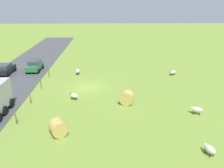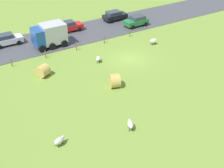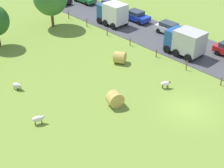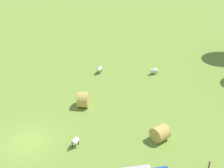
{
  "view_description": "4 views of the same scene",
  "coord_description": "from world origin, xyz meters",
  "px_view_note": "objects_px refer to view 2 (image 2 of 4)",
  "views": [
    {
      "loc": [
        -2.35,
        27.68,
        10.84
      ],
      "look_at": [
        -3.04,
        3.95,
        1.91
      ],
      "focal_mm": 36.72,
      "sensor_mm": 36.0,
      "label": 1
    },
    {
      "loc": [
        -28.15,
        20.01,
        17.79
      ],
      "look_at": [
        -6.39,
        6.58,
        1.76
      ],
      "focal_mm": 48.43,
      "sensor_mm": 36.0,
      "label": 2
    },
    {
      "loc": [
        -22.01,
        -13.14,
        18.19
      ],
      "look_at": [
        -3.77,
        6.42,
        1.46
      ],
      "focal_mm": 52.84,
      "sensor_mm": 36.0,
      "label": 3
    },
    {
      "loc": [
        22.23,
        3.16,
        17.66
      ],
      "look_at": [
        -6.37,
        8.28,
        1.21
      ],
      "focal_mm": 52.11,
      "sensor_mm": 36.0,
      "label": 4
    }
  ],
  "objects_px": {
    "hay_bale_0": "(115,81)",
    "hay_bale_1": "(43,71)",
    "sheep_2": "(59,141)",
    "car_1": "(6,39)",
    "car_0": "(136,21)",
    "sheep_0": "(153,41)",
    "car_3": "(68,26)",
    "sheep_4": "(130,124)",
    "truck_0": "(49,35)",
    "sheep_1": "(98,58)",
    "car_5": "(115,15)"
  },
  "relations": [
    {
      "from": "hay_bale_0",
      "to": "hay_bale_1",
      "type": "relative_size",
      "value": 1.1
    },
    {
      "from": "sheep_2",
      "to": "car_1",
      "type": "bearing_deg",
      "value": -4.5
    },
    {
      "from": "hay_bale_0",
      "to": "car_0",
      "type": "xyz_separation_m",
      "value": [
        13.43,
        -12.5,
        0.14
      ]
    },
    {
      "from": "sheep_0",
      "to": "car_3",
      "type": "xyz_separation_m",
      "value": [
        10.51,
        8.15,
        0.31
      ]
    },
    {
      "from": "sheep_0",
      "to": "hay_bale_1",
      "type": "bearing_deg",
      "value": 90.62
    },
    {
      "from": "sheep_2",
      "to": "hay_bale_1",
      "type": "relative_size",
      "value": 0.83
    },
    {
      "from": "car_3",
      "to": "hay_bale_1",
      "type": "bearing_deg",
      "value": 142.99
    },
    {
      "from": "sheep_2",
      "to": "sheep_4",
      "type": "relative_size",
      "value": 0.97
    },
    {
      "from": "truck_0",
      "to": "car_3",
      "type": "xyz_separation_m",
      "value": [
        3.49,
        -4.27,
        -0.86
      ]
    },
    {
      "from": "sheep_1",
      "to": "sheep_4",
      "type": "relative_size",
      "value": 0.9
    },
    {
      "from": "car_0",
      "to": "car_5",
      "type": "xyz_separation_m",
      "value": [
        3.98,
        1.59,
        -0.03
      ]
    },
    {
      "from": "sheep_1",
      "to": "hay_bale_0",
      "type": "bearing_deg",
      "value": 167.82
    },
    {
      "from": "sheep_0",
      "to": "sheep_2",
      "type": "height_order",
      "value": "sheep_0"
    },
    {
      "from": "hay_bale_1",
      "to": "truck_0",
      "type": "distance_m",
      "value": 8.19
    },
    {
      "from": "hay_bale_0",
      "to": "car_5",
      "type": "relative_size",
      "value": 0.38
    },
    {
      "from": "car_0",
      "to": "car_3",
      "type": "xyz_separation_m",
      "value": [
        3.52,
        10.25,
        -0.01
      ]
    },
    {
      "from": "sheep_1",
      "to": "truck_0",
      "type": "bearing_deg",
      "value": 23.36
    },
    {
      "from": "car_3",
      "to": "car_5",
      "type": "height_order",
      "value": "car_3"
    },
    {
      "from": "hay_bale_0",
      "to": "car_0",
      "type": "distance_m",
      "value": 18.34
    },
    {
      "from": "sheep_0",
      "to": "truck_0",
      "type": "relative_size",
      "value": 0.27
    },
    {
      "from": "truck_0",
      "to": "car_3",
      "type": "distance_m",
      "value": 5.58
    },
    {
      "from": "sheep_2",
      "to": "car_0",
      "type": "relative_size",
      "value": 0.29
    },
    {
      "from": "car_1",
      "to": "car_5",
      "type": "bearing_deg",
      "value": -88.46
    },
    {
      "from": "truck_0",
      "to": "car_0",
      "type": "relative_size",
      "value": 1.14
    },
    {
      "from": "sheep_0",
      "to": "car_3",
      "type": "height_order",
      "value": "car_3"
    },
    {
      "from": "car_3",
      "to": "hay_bale_0",
      "type": "bearing_deg",
      "value": 172.44
    },
    {
      "from": "hay_bale_0",
      "to": "car_3",
      "type": "height_order",
      "value": "car_3"
    },
    {
      "from": "sheep_2",
      "to": "car_5",
      "type": "xyz_separation_m",
      "value": [
        22.71,
        -19.69,
        0.38
      ]
    },
    {
      "from": "sheep_2",
      "to": "truck_0",
      "type": "relative_size",
      "value": 0.26
    },
    {
      "from": "sheep_0",
      "to": "car_1",
      "type": "relative_size",
      "value": 0.28
    },
    {
      "from": "sheep_0",
      "to": "hay_bale_1",
      "type": "height_order",
      "value": "hay_bale_1"
    },
    {
      "from": "hay_bale_1",
      "to": "car_0",
      "type": "height_order",
      "value": "car_0"
    },
    {
      "from": "car_1",
      "to": "car_5",
      "type": "height_order",
      "value": "car_1"
    },
    {
      "from": "sheep_0",
      "to": "sheep_2",
      "type": "bearing_deg",
      "value": 121.48
    },
    {
      "from": "hay_bale_0",
      "to": "hay_bale_1",
      "type": "height_order",
      "value": "hay_bale_0"
    },
    {
      "from": "car_0",
      "to": "car_5",
      "type": "bearing_deg",
      "value": 21.82
    },
    {
      "from": "car_0",
      "to": "truck_0",
      "type": "bearing_deg",
      "value": 89.89
    },
    {
      "from": "sheep_4",
      "to": "hay_bale_0",
      "type": "xyz_separation_m",
      "value": [
        6.73,
        -2.58,
        0.2
      ]
    },
    {
      "from": "car_3",
      "to": "truck_0",
      "type": "bearing_deg",
      "value": 129.31
    },
    {
      "from": "hay_bale_0",
      "to": "car_3",
      "type": "distance_m",
      "value": 17.1
    },
    {
      "from": "car_3",
      "to": "car_5",
      "type": "distance_m",
      "value": 8.67
    },
    {
      "from": "sheep_4",
      "to": "car_0",
      "type": "distance_m",
      "value": 25.17
    },
    {
      "from": "sheep_0",
      "to": "sheep_4",
      "type": "xyz_separation_m",
      "value": [
        -13.16,
        12.97,
        -0.03
      ]
    },
    {
      "from": "truck_0",
      "to": "car_5",
      "type": "relative_size",
      "value": 1.1
    },
    {
      "from": "sheep_0",
      "to": "sheep_4",
      "type": "height_order",
      "value": "sheep_0"
    },
    {
      "from": "sheep_0",
      "to": "car_5",
      "type": "xyz_separation_m",
      "value": [
        10.97,
        -0.51,
        0.29
      ]
    },
    {
      "from": "sheep_1",
      "to": "hay_bale_0",
      "type": "distance_m",
      "value": 5.99
    },
    {
      "from": "sheep_2",
      "to": "sheep_4",
      "type": "xyz_separation_m",
      "value": [
        -1.42,
        -6.21,
        0.06
      ]
    },
    {
      "from": "truck_0",
      "to": "car_1",
      "type": "relative_size",
      "value": 1.06
    },
    {
      "from": "sheep_1",
      "to": "sheep_4",
      "type": "height_order",
      "value": "sheep_4"
    }
  ]
}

